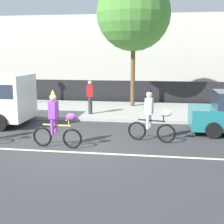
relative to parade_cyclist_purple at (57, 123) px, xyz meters
The scene contains 9 objects.
ground_plane 0.89m from the parade_cyclist_purple, 12.11° to the left, with size 80.00×80.00×0.00m, color #38383A.
road_centre_line 0.99m from the parade_cyclist_purple, 57.06° to the right, with size 36.00×0.14×0.01m, color beige.
sidewalk_curb 6.61m from the parade_cyclist_purple, 87.52° to the left, with size 60.00×5.00×0.15m, color #ADAAA3.
fence_line 9.47m from the parade_cyclist_purple, 88.28° to the left, with size 40.00×0.08×1.40m, color black.
building_backdrop 18.31m from the parade_cyclist_purple, 83.24° to the left, with size 28.00×8.00×5.90m, color beige.
parade_cyclist_purple is the anchor object (origin of this frame).
parade_cyclist_zebra 3.28m from the parade_cyclist_purple, 21.32° to the left, with size 1.69×0.56×1.92m.
street_tree_near_lamp 8.98m from the parade_cyclist_purple, 76.69° to the left, with size 3.96×3.96×6.96m.
pedestrian_onlooker 5.06m from the parade_cyclist_purple, 90.20° to the left, with size 0.32×0.20×1.62m.
Camera 1 is at (2.98, -9.61, 3.08)m, focal length 50.00 mm.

